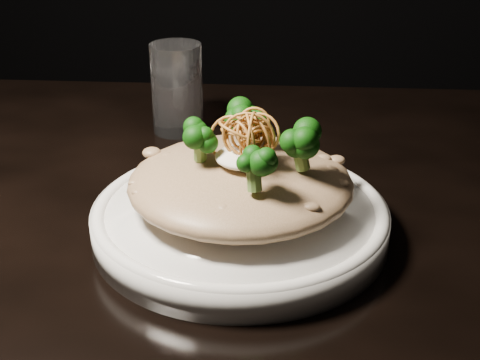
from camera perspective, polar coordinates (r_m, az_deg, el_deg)
table at (r=0.70m, az=-5.91°, el=-8.62°), size 1.10×0.80×0.75m
plate at (r=0.61m, az=-0.00°, el=-3.48°), size 0.27×0.27×0.03m
risotto at (r=0.60m, az=0.05°, el=-0.20°), size 0.20×0.20×0.04m
broccoli at (r=0.57m, az=0.50°, el=3.29°), size 0.12×0.12×0.04m
cheese at (r=0.58m, az=0.35°, el=2.00°), size 0.05×0.05×0.01m
shallots at (r=0.57m, az=0.54°, el=4.28°), size 0.05×0.05×0.03m
drinking_glass at (r=0.83m, az=-5.40°, el=7.77°), size 0.07×0.07×0.11m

